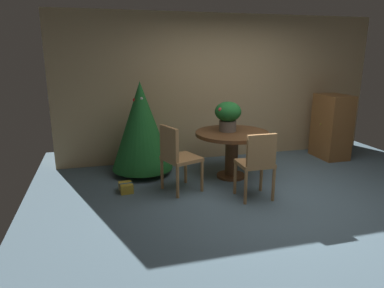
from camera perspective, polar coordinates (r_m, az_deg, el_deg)
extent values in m
plane|color=slate|center=(4.83, 13.82, -9.12)|extent=(6.60, 6.60, 0.00)
cube|color=tan|center=(6.46, 5.05, 9.22)|extent=(6.00, 0.10, 2.60)
cylinder|color=brown|center=(5.59, 6.45, -5.20)|extent=(0.45, 0.45, 0.04)
cylinder|color=brown|center=(5.48, 6.55, -1.84)|extent=(0.20, 0.20, 0.64)
cylinder|color=brown|center=(5.39, 6.66, 1.71)|extent=(1.15, 1.15, 0.05)
cylinder|color=#665B51|center=(5.42, 5.91, 2.99)|extent=(0.27, 0.27, 0.17)
ellipsoid|color=#1E6628|center=(5.38, 5.97, 5.35)|extent=(0.41, 0.41, 0.31)
sphere|color=red|center=(5.53, 6.11, 5.73)|extent=(0.06, 0.06, 0.06)
sphere|color=red|center=(5.24, 4.73, 5.67)|extent=(0.07, 0.07, 0.07)
cylinder|color=#B27F4C|center=(4.88, 7.14, -5.63)|extent=(0.04, 0.04, 0.46)
cylinder|color=#B27F4C|center=(5.04, 11.37, -5.15)|extent=(0.04, 0.04, 0.46)
cylinder|color=#B27F4C|center=(4.57, 8.86, -7.13)|extent=(0.04, 0.04, 0.46)
cylinder|color=#B27F4C|center=(4.74, 13.30, -6.55)|extent=(0.04, 0.04, 0.46)
cube|color=#B27F4C|center=(4.72, 10.32, -3.20)|extent=(0.44, 0.40, 0.05)
cube|color=#B27F4C|center=(4.50, 11.41, -1.03)|extent=(0.40, 0.05, 0.42)
cylinder|color=#B27F4C|center=(5.24, -1.07, -4.09)|extent=(0.04, 0.04, 0.45)
cylinder|color=#B27F4C|center=(4.92, 1.66, -5.37)|extent=(0.04, 0.04, 0.45)
cylinder|color=#B27F4C|center=(5.04, -4.98, -4.95)|extent=(0.04, 0.04, 0.45)
cylinder|color=#B27F4C|center=(4.70, -2.40, -6.37)|extent=(0.04, 0.04, 0.45)
cube|color=#B27F4C|center=(4.89, -1.72, -2.41)|extent=(0.59, 0.59, 0.05)
cube|color=#B27F4C|center=(4.72, -3.81, 0.12)|extent=(0.19, 0.41, 0.46)
cylinder|color=brown|center=(5.77, -8.11, -4.33)|extent=(0.10, 0.10, 0.09)
cone|color=#1E6628|center=(5.57, -8.39, 2.99)|extent=(0.98, 0.98, 1.41)
sphere|color=silver|center=(5.67, -6.96, 4.26)|extent=(0.07, 0.07, 0.07)
sphere|color=gold|center=(5.53, -10.89, 1.22)|extent=(0.04, 0.04, 0.04)
sphere|color=red|center=(5.48, -9.46, 7.20)|extent=(0.06, 0.06, 0.06)
sphere|color=silver|center=(5.42, -8.36, 7.47)|extent=(0.04, 0.04, 0.04)
sphere|color=gold|center=(5.36, -8.52, 2.91)|extent=(0.05, 0.05, 0.05)
sphere|color=red|center=(5.62, -8.55, 6.94)|extent=(0.07, 0.07, 0.07)
cube|color=gold|center=(5.05, -10.85, -7.08)|extent=(0.20, 0.25, 0.13)
cube|color=#1E569E|center=(5.05, -10.85, -7.08)|extent=(0.18, 0.05, 0.13)
cube|color=brown|center=(6.95, 22.06, 2.68)|extent=(0.47, 0.65, 1.19)
sphere|color=#B29338|center=(6.79, 20.47, 3.09)|extent=(0.04, 0.04, 0.04)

